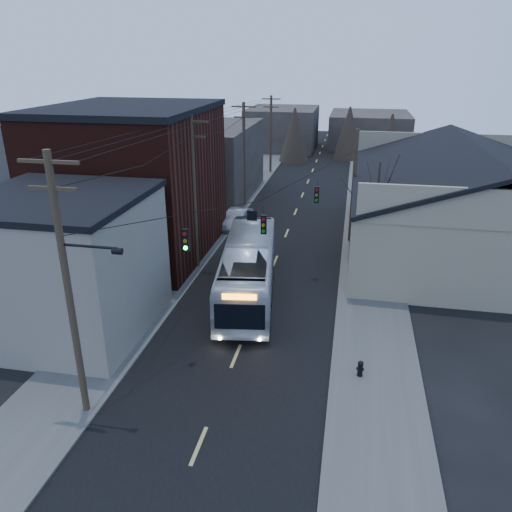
# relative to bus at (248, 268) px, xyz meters

# --- Properties ---
(ground) EXTENTS (160.00, 160.00, 0.00)m
(ground) POSITION_rel_bus_xyz_m (0.78, -14.63, -1.68)
(ground) COLOR black
(ground) RESTS_ON ground
(road_surface) EXTENTS (9.00, 110.00, 0.02)m
(road_surface) POSITION_rel_bus_xyz_m (0.78, 15.37, -1.67)
(road_surface) COLOR black
(road_surface) RESTS_ON ground
(sidewalk_left) EXTENTS (4.00, 110.00, 0.12)m
(sidewalk_left) POSITION_rel_bus_xyz_m (-5.72, 15.37, -1.62)
(sidewalk_left) COLOR #474744
(sidewalk_left) RESTS_ON ground
(sidewalk_right) EXTENTS (4.00, 110.00, 0.12)m
(sidewalk_right) POSITION_rel_bus_xyz_m (7.28, 15.37, -1.62)
(sidewalk_right) COLOR #474744
(sidewalk_right) RESTS_ON ground
(building_clapboard) EXTENTS (8.00, 8.00, 7.00)m
(building_clapboard) POSITION_rel_bus_xyz_m (-8.22, -5.63, 1.82)
(building_clapboard) COLOR gray
(building_clapboard) RESTS_ON ground
(building_brick) EXTENTS (10.00, 12.00, 10.00)m
(building_brick) POSITION_rel_bus_xyz_m (-9.22, 5.37, 3.32)
(building_brick) COLOR black
(building_brick) RESTS_ON ground
(building_left_far) EXTENTS (9.00, 14.00, 7.00)m
(building_left_far) POSITION_rel_bus_xyz_m (-8.72, 21.37, 1.82)
(building_left_far) COLOR #332D29
(building_left_far) RESTS_ON ground
(warehouse) EXTENTS (16.16, 20.60, 7.73)m
(warehouse) POSITION_rel_bus_xyz_m (13.78, 10.37, 1.01)
(warehouse) COLOR gray
(warehouse) RESTS_ON ground
(building_far_left) EXTENTS (10.00, 12.00, 6.00)m
(building_far_left) POSITION_rel_bus_xyz_m (-5.22, 50.37, 1.32)
(building_far_left) COLOR #332D29
(building_far_left) RESTS_ON ground
(building_far_right) EXTENTS (12.00, 14.00, 5.00)m
(building_far_right) POSITION_rel_bus_xyz_m (7.78, 55.37, 0.82)
(building_far_right) COLOR #332D29
(building_far_right) RESTS_ON ground
(bare_tree) EXTENTS (0.40, 0.40, 7.20)m
(bare_tree) POSITION_rel_bus_xyz_m (7.28, 5.37, 1.92)
(bare_tree) COLOR black
(bare_tree) RESTS_ON ground
(utility_lines) EXTENTS (11.24, 45.28, 10.50)m
(utility_lines) POSITION_rel_bus_xyz_m (-2.33, 9.51, 3.27)
(utility_lines) COLOR #382B1E
(utility_lines) RESTS_ON ground
(bus) EXTENTS (4.46, 12.36, 3.37)m
(bus) POSITION_rel_bus_xyz_m (0.00, 0.00, 0.00)
(bus) COLOR silver
(bus) RESTS_ON ground
(parked_car) EXTENTS (2.02, 4.59, 1.47)m
(parked_car) POSITION_rel_bus_xyz_m (-3.52, 12.07, -0.95)
(parked_car) COLOR #93959A
(parked_car) RESTS_ON ground
(fire_hydrant) EXTENTS (0.35, 0.26, 0.75)m
(fire_hydrant) POSITION_rel_bus_xyz_m (6.57, -7.24, -1.16)
(fire_hydrant) COLOR black
(fire_hydrant) RESTS_ON sidewalk_right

